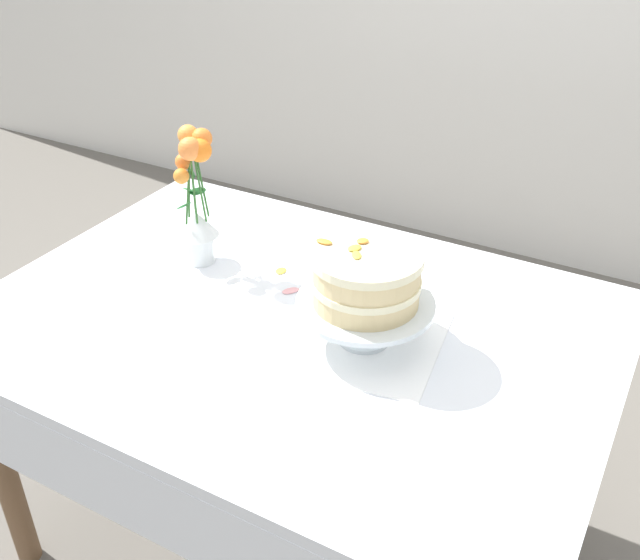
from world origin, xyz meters
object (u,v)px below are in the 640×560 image
dining_table (289,354)px  cake_stand (365,308)px  flower_vase (196,201)px  layer_cake (366,277)px

dining_table → cake_stand: 0.25m
dining_table → flower_vase: 0.44m
dining_table → layer_cake: layer_cake is taller
cake_stand → flower_vase: bearing=168.1°
dining_table → flower_vase: flower_vase is taller
cake_stand → layer_cake: bearing=175.7°
dining_table → cake_stand: cake_stand is taller
layer_cake → flower_vase: flower_vase is taller
layer_cake → cake_stand: bearing=-4.3°
flower_vase → layer_cake: bearing=-11.9°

